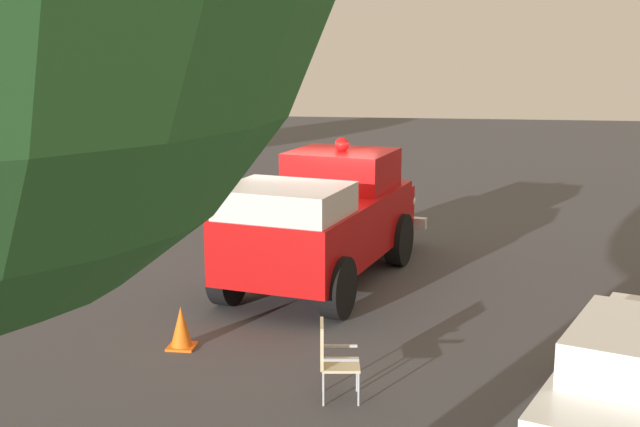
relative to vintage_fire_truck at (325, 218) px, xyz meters
name	(u,v)px	position (x,y,z in m)	size (l,w,h in m)	color
ground_plane	(306,278)	(0.05, 0.35, -1.20)	(60.00, 60.00, 0.00)	#424244
vintage_fire_truck	(325,218)	(0.00, 0.00, 0.00)	(6.30, 3.62, 2.59)	black
lawn_chair_by_car	(331,355)	(-5.29, -0.74, -0.61)	(0.57, 0.56, 1.02)	#B7BABF
traffic_cone	(181,328)	(-3.78, 1.67, -0.89)	(0.40, 0.40, 0.64)	orange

